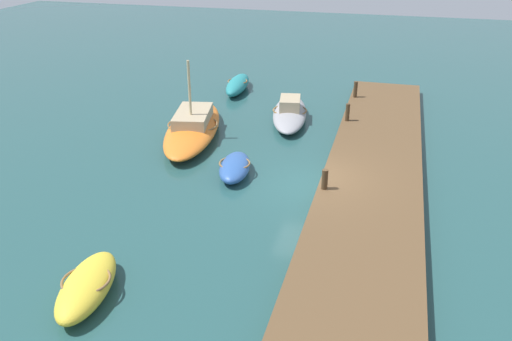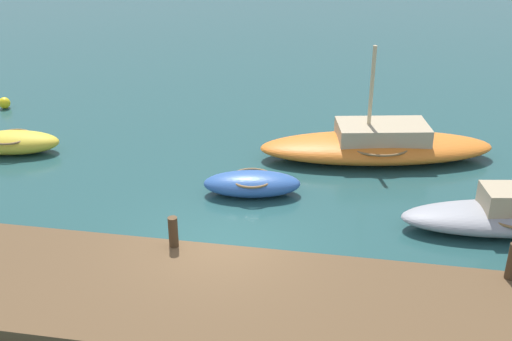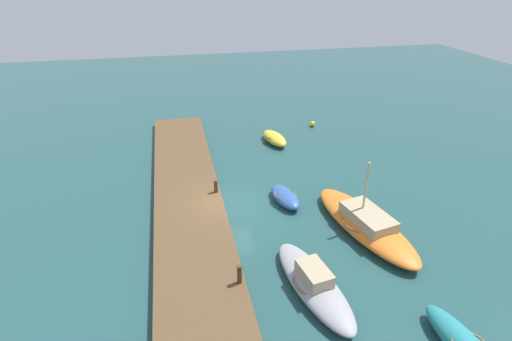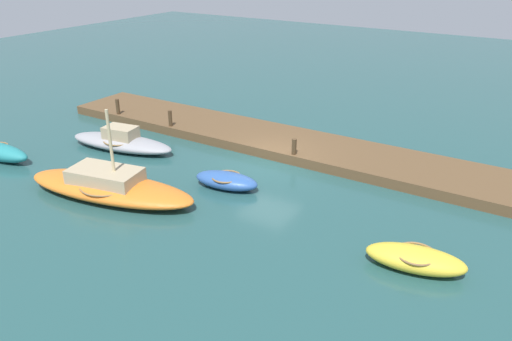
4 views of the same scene
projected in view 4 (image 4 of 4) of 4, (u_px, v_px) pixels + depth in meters
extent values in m
plane|color=#234C4C|center=(270.00, 164.00, 22.91)|extent=(84.00, 84.00, 0.00)
cube|color=brown|center=(293.00, 144.00, 24.50)|extent=(27.02, 3.67, 0.46)
ellipsoid|color=gold|center=(415.00, 259.00, 15.32)|extent=(3.21, 1.77, 0.72)
torus|color=olive|center=(416.00, 254.00, 15.24)|extent=(1.52, 1.52, 0.07)
ellipsoid|color=#939399|center=(122.00, 143.00, 24.40)|extent=(5.79, 2.56, 0.67)
torus|color=olive|center=(121.00, 139.00, 24.32)|extent=(1.99, 1.99, 0.07)
cube|color=tan|center=(121.00, 133.00, 24.18)|extent=(1.71, 1.23, 0.63)
ellipsoid|color=#2D569E|center=(226.00, 181.00, 20.49)|extent=(2.89, 1.61, 0.66)
torus|color=olive|center=(226.00, 177.00, 20.42)|extent=(1.44, 1.44, 0.07)
ellipsoid|color=orange|center=(110.00, 188.00, 19.74)|extent=(7.67, 3.65, 0.78)
torus|color=olive|center=(109.00, 183.00, 19.65)|extent=(2.74, 2.74, 0.07)
cube|color=tan|center=(105.00, 176.00, 19.57)|extent=(3.05, 2.01, 0.56)
cylinder|color=#C6B284|center=(111.00, 148.00, 18.92)|extent=(0.12, 0.12, 3.04)
cylinder|color=#47331E|center=(294.00, 147.00, 22.59)|extent=(0.22, 0.22, 0.74)
cylinder|color=#47331E|center=(170.00, 118.00, 26.13)|extent=(0.20, 0.20, 0.84)
cylinder|color=#47331E|center=(118.00, 107.00, 27.99)|extent=(0.21, 0.21, 0.86)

